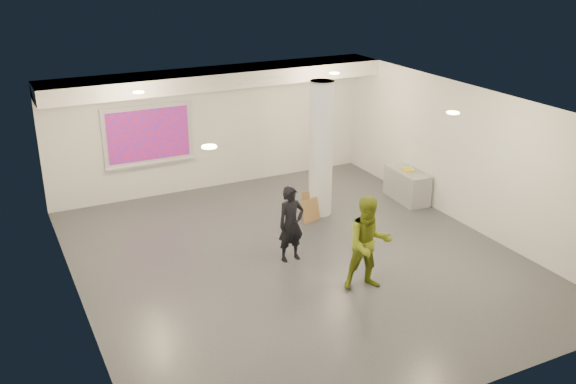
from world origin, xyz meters
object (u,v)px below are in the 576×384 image
credenza (407,185)px  man (369,244)px  column (321,149)px  projection_screen (148,135)px  woman (291,224)px

credenza → man: bearing=-131.8°
column → projection_screen: bearing=139.4°
credenza → woman: 4.14m
woman → projection_screen: bearing=105.7°
woman → man: bearing=-68.3°
column → credenza: size_ratio=2.39×
projection_screen → woman: projection_screen is taller
column → credenza: bearing=-5.5°
projection_screen → woman: (1.49, -4.40, -0.79)m
woman → man: size_ratio=0.87×
projection_screen → woman: size_ratio=1.42×
credenza → man: size_ratio=0.74×
man → column: bearing=89.9°
projection_screen → man: size_ratio=1.24×
woman → man: (0.72, -1.56, 0.11)m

